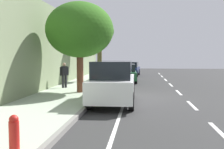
# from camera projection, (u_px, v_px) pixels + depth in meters

# --- Properties ---
(ground) EXTENTS (63.15, 63.15, 0.00)m
(ground) POSITION_uv_depth(u_px,v_px,m) (133.00, 96.00, 14.65)
(ground) COLOR #2F2F2F
(sidewalk) EXTENTS (3.43, 39.47, 0.16)m
(sidewalk) POSITION_uv_depth(u_px,v_px,m) (68.00, 94.00, 15.02)
(sidewalk) COLOR #A5B19D
(sidewalk) RESTS_ON ground
(curb_edge) EXTENTS (0.16, 39.47, 0.16)m
(curb_edge) POSITION_uv_depth(u_px,v_px,m) (100.00, 94.00, 14.83)
(curb_edge) COLOR gray
(curb_edge) RESTS_ON ground
(lane_stripe_centre) EXTENTS (0.14, 40.00, 0.01)m
(lane_stripe_centre) POSITION_uv_depth(u_px,v_px,m) (184.00, 98.00, 14.10)
(lane_stripe_centre) COLOR white
(lane_stripe_centre) RESTS_ON ground
(lane_stripe_bike_edge) EXTENTS (0.12, 39.47, 0.01)m
(lane_stripe_bike_edge) POSITION_uv_depth(u_px,v_px,m) (126.00, 96.00, 14.69)
(lane_stripe_bike_edge) COLOR white
(lane_stripe_bike_edge) RESTS_ON ground
(building_facade) EXTENTS (0.50, 39.47, 5.45)m
(building_facade) POSITION_uv_depth(u_px,v_px,m) (34.00, 47.00, 15.04)
(building_facade) COLOR gray
(building_facade) RESTS_ON ground
(parked_sedan_dark_blue_nearest) EXTENTS (2.07, 4.51, 1.52)m
(parked_sedan_dark_blue_nearest) POSITION_uv_depth(u_px,v_px,m) (131.00, 69.00, 29.58)
(parked_sedan_dark_blue_nearest) COLOR navy
(parked_sedan_dark_blue_nearest) RESTS_ON ground
(parked_sedan_green_second) EXTENTS (2.01, 4.49, 1.52)m
(parked_sedan_green_second) POSITION_uv_depth(u_px,v_px,m) (125.00, 73.00, 22.40)
(parked_sedan_green_second) COLOR #1E512D
(parked_sedan_green_second) RESTS_ON ground
(parked_suv_white_mid) EXTENTS (2.03, 4.73, 1.99)m
(parked_suv_white_mid) POSITION_uv_depth(u_px,v_px,m) (113.00, 82.00, 12.31)
(parked_suv_white_mid) COLOR white
(parked_suv_white_mid) RESTS_ON ground
(bicycle_at_curb) EXTENTS (1.54, 0.94, 0.78)m
(bicycle_at_curb) POSITION_uv_depth(u_px,v_px,m) (112.00, 85.00, 16.62)
(bicycle_at_curb) COLOR black
(bicycle_at_curb) RESTS_ON ground
(cyclist_with_backpack) EXTENTS (0.47, 0.61, 1.81)m
(cyclist_with_backpack) POSITION_uv_depth(u_px,v_px,m) (109.00, 73.00, 17.03)
(cyclist_with_backpack) COLOR #C6B284
(cyclist_with_backpack) RESTS_ON ground
(street_tree_near_cyclist) EXTENTS (2.43, 2.43, 5.04)m
(street_tree_near_cyclist) POSITION_uv_depth(u_px,v_px,m) (99.00, 32.00, 22.18)
(street_tree_near_cyclist) COLOR #4D4725
(street_tree_near_cyclist) RESTS_ON sidewalk
(street_tree_mid_block) EXTENTS (3.79, 3.79, 5.06)m
(street_tree_mid_block) POSITION_uv_depth(u_px,v_px,m) (80.00, 30.00, 14.93)
(street_tree_mid_block) COLOR brown
(street_tree_mid_block) RESTS_ON sidewalk
(pedestrian_on_phone) EXTENTS (0.47, 0.47, 1.61)m
(pedestrian_on_phone) POSITION_uv_depth(u_px,v_px,m) (64.00, 74.00, 17.20)
(pedestrian_on_phone) COLOR black
(pedestrian_on_phone) RESTS_ON sidewalk
(fire_hydrant) EXTENTS (0.22, 0.22, 0.84)m
(fire_hydrant) POSITION_uv_depth(u_px,v_px,m) (14.00, 134.00, 5.65)
(fire_hydrant) COLOR red
(fire_hydrant) RESTS_ON sidewalk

